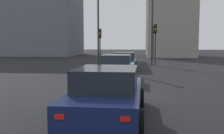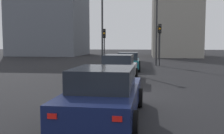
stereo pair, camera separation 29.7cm
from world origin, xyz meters
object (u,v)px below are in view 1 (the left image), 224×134
street_lamp_kerbside (152,21)px  street_lamp_far (98,12)px  car_navy_third (108,94)px  car_white_second (117,68)px  traffic_light_near_left (154,36)px  traffic_light_near_right (100,39)px  traffic_light_far_left (155,36)px  car_teal_lead (125,61)px

street_lamp_kerbside → street_lamp_far: bearing=112.6°
car_navy_third → street_lamp_kerbside: street_lamp_kerbside is taller
car_white_second → traffic_light_near_left: 21.18m
traffic_light_near_right → traffic_light_far_left: bearing=90.8°
car_white_second → traffic_light_near_right: (10.99, 2.61, 1.85)m
car_navy_third → street_lamp_far: 17.17m
car_teal_lead → traffic_light_near_right: bearing=28.6°
car_white_second → traffic_light_near_left: size_ratio=1.07×
street_lamp_far → car_navy_third: bearing=-170.3°
traffic_light_near_right → traffic_light_far_left: size_ratio=0.89×
car_teal_lead → traffic_light_far_left: size_ratio=1.13×
traffic_light_near_left → street_lamp_far: bearing=-16.8°
traffic_light_near_left → traffic_light_far_left: traffic_light_near_left is taller
traffic_light_far_left → street_lamp_far: street_lamp_far is taller
car_navy_third → street_lamp_kerbside: (18.46, -2.15, 3.54)m
car_navy_third → street_lamp_kerbside: size_ratio=0.67×
car_white_second → car_teal_lead: bearing=0.4°
car_white_second → traffic_light_far_left: 11.52m
car_white_second → street_lamp_far: bearing=16.7°
traffic_light_near_left → car_navy_third: bearing=2.9°
car_white_second → car_navy_third: bearing=-176.0°
car_navy_third → traffic_light_near_right: 18.79m
traffic_light_near_left → street_lamp_far: street_lamp_far is taller
traffic_light_near_left → car_white_second: bearing=-0.1°
car_teal_lead → street_lamp_kerbside: 6.34m
street_lamp_kerbside → traffic_light_far_left: bearing=-94.7°
car_white_second → car_navy_third: size_ratio=0.98×
traffic_light_near_left → street_lamp_far: size_ratio=0.51×
traffic_light_near_left → traffic_light_near_right: 11.40m
traffic_light_far_left → street_lamp_far: (-2.04, 5.27, 2.11)m
car_white_second → traffic_light_far_left: size_ratio=1.18×
traffic_light_near_left → traffic_light_far_left: (-9.83, 0.36, -0.29)m
traffic_light_near_right → car_white_second: bearing=14.4°
car_navy_third → traffic_light_near_left: 28.51m
traffic_light_near_left → traffic_light_near_right: size_ratio=1.24×
traffic_light_far_left → car_teal_lead: bearing=-23.6°
traffic_light_near_left → street_lamp_kerbside: 9.89m
traffic_light_near_right → street_lamp_kerbside: 5.38m
traffic_light_far_left → car_white_second: bearing=-7.6°
street_lamp_far → traffic_light_near_left: bearing=-25.4°
street_lamp_kerbside → traffic_light_near_left: bearing=-3.9°
traffic_light_far_left → traffic_light_near_right: bearing=-83.4°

